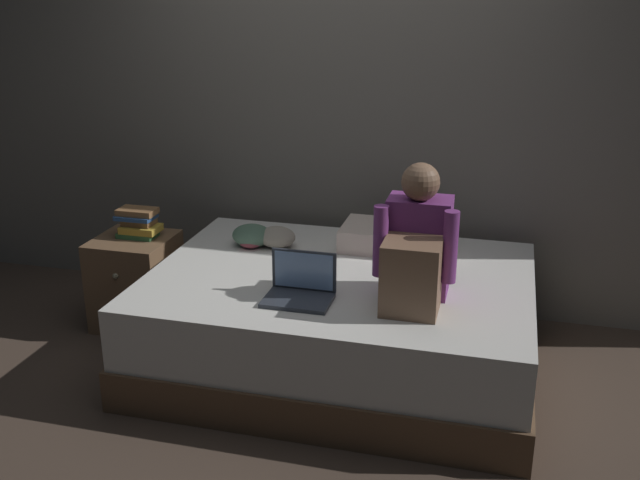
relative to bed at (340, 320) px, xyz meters
name	(u,v)px	position (x,y,z in m)	size (l,w,h in m)	color
ground_plane	(288,387)	(-0.20, -0.30, -0.26)	(8.00, 8.00, 0.00)	#47382D
wall_back	(343,90)	(-0.20, 0.90, 1.09)	(5.60, 0.10, 2.70)	slate
bed	(340,320)	(0.00, 0.00, 0.00)	(2.00, 1.50, 0.53)	brown
nightstand	(136,281)	(-1.30, 0.19, 0.01)	(0.44, 0.46, 0.55)	brown
person_sitting	(416,250)	(0.41, -0.23, 0.52)	(0.39, 0.44, 0.66)	#75337A
laptop	(300,288)	(-0.11, -0.35, 0.32)	(0.32, 0.23, 0.22)	#333842
pillow	(392,237)	(0.19, 0.45, 0.33)	(0.56, 0.36, 0.13)	beige
book_stack	(138,223)	(-1.27, 0.23, 0.37)	(0.25, 0.16, 0.17)	#387042
clothes_pile	(262,237)	(-0.53, 0.29, 0.33)	(0.37, 0.21, 0.13)	#4C6B56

